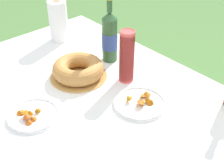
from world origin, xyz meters
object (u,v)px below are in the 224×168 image
at_px(snack_plate_near, 32,115).
at_px(cup_stack, 127,57).
at_px(snack_plate_right, 140,103).
at_px(cider_bottle_green, 110,37).
at_px(bundt_cake, 78,69).
at_px(paper_towel_roll, 58,21).

bearing_deg(snack_plate_near, cup_stack, 82.66).
bearing_deg(cup_stack, snack_plate_right, -26.20).
bearing_deg(snack_plate_near, cider_bottle_green, 103.92).
bearing_deg(cup_stack, bundt_cake, -138.79).
bearing_deg(bundt_cake, snack_plate_near, -70.55).
height_order(snack_plate_right, paper_towel_roll, paper_towel_roll).
bearing_deg(paper_towel_roll, cup_stack, -0.07).
bearing_deg(snack_plate_right, cup_stack, 153.80).
height_order(cup_stack, snack_plate_near, cup_stack).
xyz_separation_m(bundt_cake, cider_bottle_green, (-0.02, 0.23, 0.09)).
bearing_deg(paper_towel_roll, snack_plate_near, -43.51).
bearing_deg(bundt_cake, cider_bottle_green, 95.39).
height_order(snack_plate_near, snack_plate_right, snack_plate_right).
distance_m(snack_plate_near, paper_towel_roll, 0.73).
relative_size(cup_stack, snack_plate_near, 1.20).
height_order(cider_bottle_green, snack_plate_near, cider_bottle_green).
distance_m(snack_plate_near, snack_plate_right, 0.47).
height_order(bundt_cake, cup_stack, cup_stack).
bearing_deg(snack_plate_right, paper_towel_roll, 173.22).
distance_m(cup_stack, cider_bottle_green, 0.22).
distance_m(cider_bottle_green, snack_plate_right, 0.44).
relative_size(bundt_cake, cider_bottle_green, 0.81).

